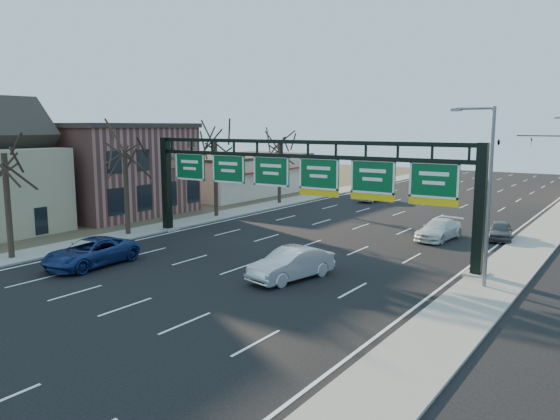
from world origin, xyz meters
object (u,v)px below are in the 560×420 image
Objects in this scene: sign_gantry at (297,180)px; car_blue_suv at (91,252)px; car_silver_sedan at (291,264)px; car_white_wagon at (439,230)px.

sign_gantry is 4.27× the size of car_blue_suv.
car_blue_suv is 1.14× the size of car_silver_sedan.
car_blue_suv is at bearing -126.54° from sign_gantry.
car_silver_sedan is (3.55, -6.06, -3.79)m from sign_gantry.
car_blue_suv is 11.92m from car_silver_sedan.
car_silver_sedan reaches higher than car_white_wagon.
car_blue_suv is 23.60m from car_white_wagon.
car_white_wagon is at bearing 90.38° from car_silver_sedan.
car_silver_sedan is at bearing -96.60° from car_white_wagon.
car_white_wagon is (6.69, 8.51, -3.92)m from sign_gantry.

